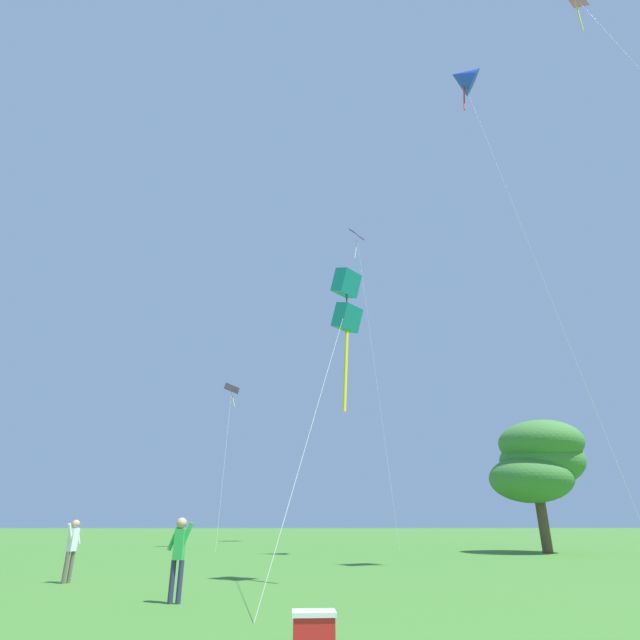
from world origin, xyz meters
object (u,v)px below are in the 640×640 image
object	(u,v)px
kite_teal_box	(347,303)
person_far_back	(179,551)
kite_purple_streamer	(357,244)
picnic_cooler	(314,629)
kite_black_large	(231,395)
kite_pink_low	(586,11)
tree_right_cluster	(538,461)
person_foreground_watcher	(72,544)
kite_blue_delta	(463,79)

from	to	relation	value
kite_teal_box	person_far_back	xyz separation A→B (m)	(-4.09, -2.75, -7.22)
kite_purple_streamer	picnic_cooler	distance (m)	45.85
kite_black_large	kite_purple_streamer	size ratio (longest dim) A/B	0.38
kite_pink_low	person_far_back	world-z (taller)	kite_pink_low
kite_pink_low	picnic_cooler	distance (m)	27.78
person_far_back	tree_right_cluster	xyz separation A→B (m)	(17.17, 17.65, 3.99)
kite_purple_streamer	kite_teal_box	bearing A→B (deg)	-99.30
kite_teal_box	person_foreground_watcher	xyz separation A→B (m)	(-7.92, 1.30, -7.23)
kite_blue_delta	kite_purple_streamer	bearing A→B (deg)	100.61
kite_pink_low	tree_right_cluster	distance (m)	23.73
kite_pink_low	tree_right_cluster	bearing A→B (deg)	84.21
kite_pink_low	kite_purple_streamer	xyz separation A→B (m)	(-6.86, 28.59, 4.48)
kite_pink_low	person_foreground_watcher	bearing A→B (deg)	177.23
kite_pink_low	kite_teal_box	size ratio (longest dim) A/B	2.74
person_far_back	picnic_cooler	xyz separation A→B (m)	(2.71, -4.12, -0.78)
kite_black_large	picnic_cooler	distance (m)	31.58
kite_pink_low	tree_right_cluster	world-z (taller)	kite_pink_low
kite_blue_delta	tree_right_cluster	distance (m)	24.16
kite_pink_low	person_foreground_watcher	size ratio (longest dim) A/B	15.66
kite_teal_box	kite_blue_delta	world-z (taller)	kite_blue_delta
kite_purple_streamer	kite_black_large	bearing A→B (deg)	-149.82
kite_black_large	picnic_cooler	bearing A→B (deg)	-80.65
kite_blue_delta	tree_right_cluster	bearing A→B (deg)	58.16
kite_black_large	person_foreground_watcher	distance (m)	23.39
person_foreground_watcher	person_far_back	world-z (taller)	person_far_back
kite_pink_low	kite_blue_delta	size ratio (longest dim) A/B	0.90
kite_teal_box	tree_right_cluster	distance (m)	20.09
kite_pink_low	kite_teal_box	world-z (taller)	kite_pink_low
kite_blue_delta	kite_black_large	bearing A→B (deg)	135.40
kite_pink_low	kite_blue_delta	bearing A→B (deg)	111.22
kite_black_large	person_far_back	bearing A→B (deg)	-85.18
kite_purple_streamer	tree_right_cluster	world-z (taller)	kite_purple_streamer
person_far_back	kite_black_large	bearing A→B (deg)	94.82
kite_teal_box	tree_right_cluster	xyz separation A→B (m)	(13.08, 14.90, -3.23)
kite_teal_box	person_foreground_watcher	distance (m)	10.80
kite_black_large	person_far_back	size ratio (longest dim) A/B	7.00
kite_blue_delta	person_far_back	xyz separation A→B (m)	(-12.79, -10.60, -26.68)
kite_blue_delta	picnic_cooler	world-z (taller)	kite_blue_delta
kite_blue_delta	person_far_back	size ratio (longest dim) A/B	17.26
kite_purple_streamer	picnic_cooler	bearing A→B (deg)	-99.71
kite_pink_low	person_far_back	xyz separation A→B (m)	(-15.70, -3.11, -22.69)
kite_black_large	kite_blue_delta	xyz separation A→B (m)	(14.93, -14.72, 17.10)
kite_purple_streamer	person_foreground_watcher	bearing A→B (deg)	-114.61
kite_purple_streamer	kite_blue_delta	xyz separation A→B (m)	(3.96, -21.11, -0.49)
person_foreground_watcher	picnic_cooler	xyz separation A→B (m)	(6.54, -8.17, -0.77)
kite_purple_streamer	tree_right_cluster	size ratio (longest dim) A/B	4.13
person_far_back	picnic_cooler	distance (m)	4.99
kite_black_large	kite_blue_delta	distance (m)	27.06
kite_black_large	tree_right_cluster	xyz separation A→B (m)	(19.31, -7.67, -5.59)
person_foreground_watcher	picnic_cooler	size ratio (longest dim) A/B	2.75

